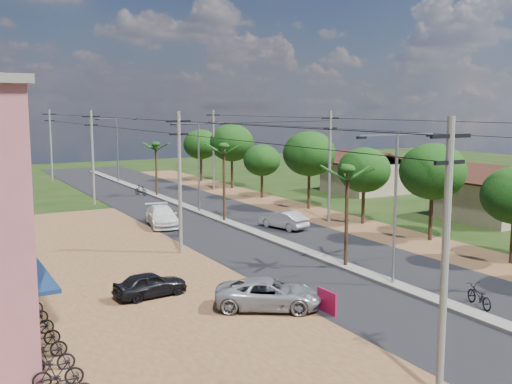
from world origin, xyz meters
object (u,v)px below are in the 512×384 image
(car_parked_silver, at_px, (268,295))
(roadside_sign, at_px, (327,302))
(car_silver_mid, at_px, (284,220))
(parked_scooter_row, at_px, (41,340))
(car_parked_dark, at_px, (150,285))
(moto_rider_east, at_px, (479,297))
(car_white_far, at_px, (162,217))

(car_parked_silver, distance_m, roadside_sign, 2.70)
(car_silver_mid, relative_size, car_parked_silver, 0.85)
(roadside_sign, height_order, parked_scooter_row, roadside_sign)
(car_silver_mid, xyz_separation_m, roadside_sign, (-8.30, -17.16, -0.14))
(car_parked_dark, bearing_deg, car_parked_silver, -141.90)
(moto_rider_east, distance_m, roadside_sign, 7.24)
(roadside_sign, xyz_separation_m, parked_scooter_row, (-12.06, 1.71, -0.04))
(car_parked_silver, relative_size, roadside_sign, 3.72)
(car_parked_dark, bearing_deg, car_white_far, -27.72)
(car_parked_dark, relative_size, parked_scooter_row, 0.37)
(moto_rider_east, bearing_deg, car_silver_mid, -76.53)
(roadside_sign, bearing_deg, moto_rider_east, -24.42)
(roadside_sign, bearing_deg, car_parked_silver, 135.70)
(parked_scooter_row, bearing_deg, moto_rider_east, -13.36)
(car_white_far, distance_m, parked_scooter_row, 24.42)
(car_parked_dark, height_order, moto_rider_east, car_parked_dark)
(car_white_far, bearing_deg, car_silver_mid, -25.23)
(roadside_sign, bearing_deg, car_parked_dark, 132.90)
(parked_scooter_row, bearing_deg, roadside_sign, -8.07)
(car_silver_mid, xyz_separation_m, car_parked_silver, (-10.30, -15.34, -0.00))
(parked_scooter_row, bearing_deg, car_silver_mid, 37.20)
(car_silver_mid, distance_m, car_parked_dark, 18.17)
(moto_rider_east, relative_size, parked_scooter_row, 0.20)
(car_parked_silver, xyz_separation_m, parked_scooter_row, (-10.06, -0.10, -0.18))
(car_parked_silver, bearing_deg, car_white_far, 25.44)
(car_silver_mid, distance_m, car_parked_silver, 18.48)
(parked_scooter_row, bearing_deg, car_white_far, 59.06)
(car_white_far, bearing_deg, car_parked_dark, -102.08)
(car_silver_mid, bearing_deg, car_parked_silver, 41.99)
(car_parked_silver, relative_size, parked_scooter_row, 0.50)
(car_parked_silver, height_order, car_parked_dark, car_parked_silver)
(car_parked_dark, bearing_deg, roadside_sign, -140.65)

